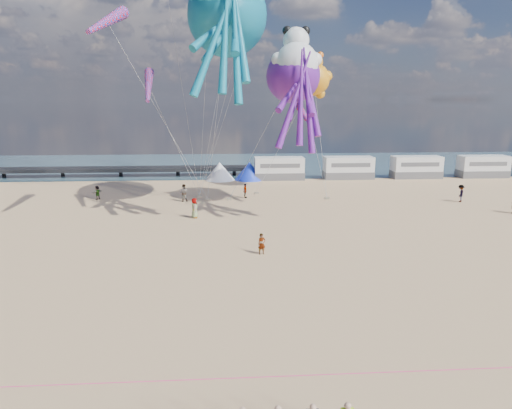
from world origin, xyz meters
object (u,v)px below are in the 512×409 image
object	(u,v)px
beachgoer_4	(97,193)
sandbag_e	(199,196)
motorhome_0	(279,168)
windsock_left	(107,21)
sandbag_a	(208,199)
tent_white	(220,171)
kite_panda	(297,64)
motorhome_3	(483,166)
beachgoer_1	(184,193)
motorhome_2	(416,167)
standing_person	(262,244)
kite_octopus_teal	(227,16)
kite_octopus_purple	(293,76)
beachgoer_0	(195,208)
sandbag_c	(327,198)
sandbag_d	(257,193)
windsock_right	(148,86)
motorhome_1	(348,168)
windsock_mid	(300,108)
sandbag_b	(229,199)
beachgoer_2	(461,193)
kite_teddy_orange	(314,80)
tent_blue	(249,171)
beachgoer_3	(245,191)

from	to	relation	value
beachgoer_4	sandbag_e	distance (m)	10.95
motorhome_0	windsock_left	world-z (taller)	windsock_left
motorhome_0	sandbag_a	size ratio (longest dim) A/B	13.20
tent_white	kite_panda	bearing A→B (deg)	-66.69
motorhome_3	beachgoer_1	size ratio (longest dim) A/B	3.58
motorhome_2	standing_person	world-z (taller)	motorhome_2
kite_octopus_teal	kite_octopus_purple	world-z (taller)	kite_octopus_teal
motorhome_0	beachgoer_0	bearing A→B (deg)	-116.53
sandbag_c	sandbag_d	bearing A→B (deg)	157.05
sandbag_a	beachgoer_1	bearing A→B (deg)	-169.44
motorhome_0	kite_octopus_purple	xyz separation A→B (m)	(-0.60, -15.74, 11.24)
windsock_right	motorhome_1	bearing A→B (deg)	30.86
sandbag_e	windsock_mid	xyz separation A→B (m)	(10.38, -3.95, 9.66)
sandbag_c	beachgoer_4	bearing A→B (deg)	176.77
beachgoer_4	sandbag_b	world-z (taller)	beachgoer_4
beachgoer_0	kite_octopus_teal	distance (m)	18.22
beachgoer_0	standing_person	bearing A→B (deg)	-158.00
sandbag_b	sandbag_d	size ratio (longest dim) A/B	1.00
sandbag_b	kite_octopus_teal	xyz separation A→B (m)	(0.02, -2.37, 18.06)
motorhome_1	tent_white	distance (m)	17.50
beachgoer_1	beachgoer_2	xyz separation A→B (m)	(29.19, -2.20, -0.01)
beachgoer_2	windsock_left	distance (m)	37.98
motorhome_3	kite_teddy_orange	bearing A→B (deg)	-161.12
motorhome_1	beachgoer_2	world-z (taller)	motorhome_1
tent_blue	kite_octopus_purple	world-z (taller)	kite_octopus_purple
tent_blue	kite_teddy_orange	world-z (taller)	kite_teddy_orange
standing_person	windsock_mid	bearing A→B (deg)	57.03
sandbag_c	kite_octopus_purple	world-z (taller)	kite_octopus_purple
kite_octopus_teal	kite_teddy_orange	size ratio (longest dim) A/B	2.33
tent_blue	beachgoer_3	world-z (taller)	tent_blue
beachgoer_3	beachgoer_1	bearing A→B (deg)	109.58
sandbag_e	windsock_left	size ratio (longest dim) A/B	0.07
tent_white	sandbag_a	world-z (taller)	tent_white
motorhome_2	kite_octopus_teal	world-z (taller)	kite_octopus_teal
standing_person	motorhome_3	bearing A→B (deg)	27.14
beachgoer_2	sandbag_b	world-z (taller)	beachgoer_2
standing_person	beachgoer_1	distance (m)	18.85
motorhome_1	windsock_mid	world-z (taller)	windsock_mid
motorhome_0	sandbag_e	size ratio (longest dim) A/B	13.20
sandbag_c	windsock_right	world-z (taller)	windsock_right
kite_octopus_purple	motorhome_0	bearing A→B (deg)	98.92
beachgoer_1	windsock_left	size ratio (longest dim) A/B	0.25
motorhome_2	tent_blue	bearing A→B (deg)	180.00
tent_blue	sandbag_e	xyz separation A→B (m)	(-6.12, -10.90, -1.09)
motorhome_1	standing_person	distance (m)	33.63
kite_teddy_orange	motorhome_3	bearing A→B (deg)	18.88
kite_teddy_orange	kite_octopus_teal	bearing A→B (deg)	-146.24
beachgoer_3	sandbag_d	bearing A→B (deg)	-26.24
sandbag_d	windsock_right	world-z (taller)	windsock_right
standing_person	windsock_left	world-z (taller)	windsock_left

